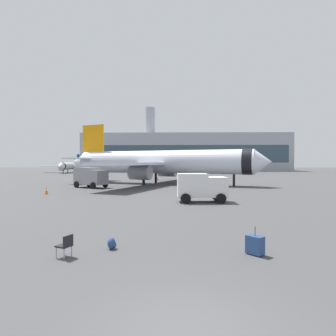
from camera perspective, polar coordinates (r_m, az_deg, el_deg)
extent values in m
plane|color=#424244|center=(6.90, 3.78, -30.19)|extent=(400.00, 400.00, 0.00)
cylinder|color=silver|center=(47.25, -1.45, 1.23)|extent=(29.50, 13.80, 3.80)
cone|color=silver|center=(43.53, 18.58, 1.19)|extent=(3.49, 4.21, 3.61)
cone|color=silver|center=(55.87, -17.32, 1.16)|extent=(4.17, 4.31, 3.42)
cylinder|color=black|center=(43.71, 15.70, 1.20)|extent=(2.64, 4.12, 3.88)
cube|color=silver|center=(55.04, 0.86, 0.90)|extent=(9.97, 16.68, 0.36)
cube|color=silver|center=(40.48, -7.19, 0.82)|extent=(9.97, 16.68, 0.36)
cylinder|color=gray|center=(52.73, -0.11, -0.52)|extent=(3.76, 3.16, 2.20)
cylinder|color=gray|center=(42.71, -5.57, -0.91)|extent=(3.76, 3.16, 2.20)
cube|color=orange|center=(54.11, -14.77, 4.99)|extent=(4.26, 1.84, 6.40)
cube|color=silver|center=(56.88, -13.25, 1.78)|extent=(4.49, 6.53, 0.24)
cube|color=silver|center=(51.76, -17.31, 1.83)|extent=(4.49, 6.53, 0.24)
cylinder|color=black|center=(44.04, 13.09, -2.43)|extent=(0.36, 0.36, 1.80)
cylinder|color=black|center=(50.32, -2.47, -1.97)|extent=(0.44, 0.44, 1.80)
cylinder|color=black|center=(45.98, -4.91, -2.26)|extent=(0.44, 0.44, 1.80)
cylinder|color=silver|center=(107.18, -18.90, 0.39)|extent=(3.28, 19.48, 2.46)
cone|color=silver|center=(97.28, -20.82, 0.32)|extent=(2.40, 1.65, 2.33)
cone|color=silver|center=(117.42, -17.27, 0.46)|extent=(2.30, 2.16, 2.21)
cylinder|color=black|center=(98.62, -20.54, 0.33)|extent=(2.54, 1.01, 2.51)
cube|color=silver|center=(106.31, -16.14, 0.30)|extent=(10.47, 3.54, 0.23)
cube|color=silver|center=(109.51, -21.37, 0.29)|extent=(10.47, 3.54, 0.23)
cylinder|color=gray|center=(106.76, -16.98, -0.15)|extent=(1.51, 2.13, 1.42)
cylinder|color=gray|center=(108.96, -20.57, -0.15)|extent=(1.51, 2.13, 1.42)
cube|color=#193899|center=(115.50, -17.56, 1.60)|extent=(0.35, 2.85, 4.14)
cube|color=silver|center=(115.23, -16.52, 0.65)|extent=(3.95, 1.84, 0.16)
cube|color=silver|center=(116.42, -18.48, 0.64)|extent=(3.95, 1.84, 0.16)
cylinder|color=black|center=(99.87, -20.28, -0.70)|extent=(0.23, 0.23, 1.16)
cylinder|color=black|center=(107.97, -17.90, -0.56)|extent=(0.28, 0.28, 1.16)
cylinder|color=black|center=(108.93, -19.46, -0.55)|extent=(0.28, 0.28, 1.16)
cube|color=gray|center=(40.89, -13.75, -1.84)|extent=(2.56, 2.75, 2.04)
cube|color=#1E232D|center=(40.36, -13.05, -1.19)|extent=(1.07, 1.75, 0.84)
cube|color=gray|center=(42.64, -15.99, -1.49)|extent=(3.80, 3.48, 2.40)
cylinder|color=black|center=(41.68, -12.49, -3.25)|extent=(0.89, 0.65, 0.90)
cylinder|color=black|center=(40.08, -14.80, -3.43)|extent=(0.89, 0.65, 0.90)
cylinder|color=black|center=(44.10, -15.60, -3.02)|extent=(0.89, 0.65, 0.90)
cylinder|color=black|center=(42.59, -17.89, -3.18)|extent=(0.89, 0.65, 0.90)
cube|color=white|center=(26.18, 9.67, -3.74)|extent=(1.85, 2.08, 1.78)
cube|color=#1E232D|center=(26.30, 11.28, -2.80)|extent=(0.16, 1.80, 0.74)
cube|color=white|center=(25.86, 4.87, -3.44)|extent=(2.73, 2.12, 2.10)
cylinder|color=black|center=(27.34, 9.71, -5.51)|extent=(0.91, 0.26, 0.90)
cylinder|color=black|center=(25.30, 10.60, -6.04)|extent=(0.91, 0.26, 0.90)
cylinder|color=black|center=(26.95, 3.23, -5.59)|extent=(0.91, 0.26, 0.90)
cylinder|color=black|center=(24.87, 3.59, -6.15)|extent=(0.91, 0.26, 0.90)
cube|color=#F2590C|center=(35.21, -23.22, -4.81)|extent=(0.44, 0.44, 0.04)
cone|color=#F2590C|center=(35.17, -23.22, -4.16)|extent=(0.36, 0.36, 0.76)
cylinder|color=white|center=(35.17, -23.23, -4.10)|extent=(0.23, 0.23, 0.10)
cube|color=#F2590C|center=(57.75, -2.11, -2.45)|extent=(0.44, 0.44, 0.04)
cone|color=#F2590C|center=(57.73, -2.12, -2.11)|extent=(0.36, 0.36, 0.64)
cylinder|color=white|center=(57.73, -2.12, -2.08)|extent=(0.23, 0.23, 0.10)
cube|color=navy|center=(11.92, 17.06, -14.50)|extent=(0.73, 0.74, 0.70)
cylinder|color=black|center=(11.79, 17.07, -12.02)|extent=(0.02, 0.02, 0.36)
cylinder|color=black|center=(12.13, 16.12, -15.94)|extent=(0.08, 0.08, 0.08)
cylinder|color=black|center=(11.90, 18.00, -16.29)|extent=(0.08, 0.08, 0.08)
ellipsoid|color=navy|center=(12.38, -11.28, -14.60)|extent=(0.32, 0.40, 0.48)
ellipsoid|color=navy|center=(12.37, -10.62, -14.96)|extent=(0.12, 0.28, 0.24)
cube|color=black|center=(11.79, -20.14, -14.44)|extent=(0.63, 0.63, 0.06)
cube|color=black|center=(11.59, -19.40, -13.58)|extent=(0.24, 0.46, 0.40)
cylinder|color=#999EA5|center=(11.86, -21.50, -15.47)|extent=(0.04, 0.04, 0.44)
cylinder|color=#999EA5|center=(12.11, -20.13, -15.10)|extent=(0.04, 0.04, 0.44)
cylinder|color=#999EA5|center=(11.59, -20.14, -15.84)|extent=(0.04, 0.04, 0.44)
cylinder|color=#999EA5|center=(11.85, -18.77, -15.45)|extent=(0.04, 0.04, 0.44)
cube|color=#9EA3AD|center=(127.12, 3.47, 3.11)|extent=(89.15, 17.36, 16.16)
cube|color=#334756|center=(118.37, 3.61, 2.87)|extent=(84.69, 0.10, 7.27)
cylinder|color=#9EA3AD|center=(128.86, -3.61, 9.37)|extent=(4.40, 4.40, 12.00)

